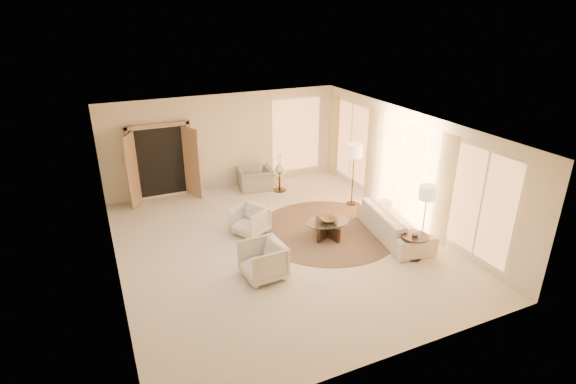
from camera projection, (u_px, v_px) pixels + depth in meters
name	position (u px, v px, depth m)	size (l,w,h in m)	color
room	(279.00, 189.00, 9.83)	(7.04, 8.04, 2.83)	beige
windows_right	(404.00, 168.00, 11.25)	(0.10, 6.40, 2.40)	#FFAE66
window_back_corner	(296.00, 135.00, 14.04)	(1.70, 0.10, 2.40)	#FFAE66
curtains_right	(381.00, 159.00, 12.00)	(0.06, 5.20, 2.60)	beige
french_doors	(162.00, 163.00, 12.44)	(1.95, 0.66, 2.16)	tan
area_rug	(327.00, 230.00, 11.03)	(3.46, 3.46, 0.01)	#3C2A1F
sofa	(394.00, 223.00, 10.63)	(2.32, 0.91, 0.68)	silver
armchair_left	(250.00, 219.00, 10.74)	(0.74, 0.69, 0.76)	silver
armchair_right	(263.00, 259.00, 9.00)	(0.81, 0.75, 0.83)	silver
accent_chair	(255.00, 176.00, 13.32)	(0.99, 0.65, 0.87)	gray
coffee_table	(328.00, 227.00, 10.64)	(1.47, 1.47, 0.41)	black
end_table	(414.00, 243.00, 9.68)	(0.58, 0.58, 0.55)	black
side_table	(280.00, 180.00, 13.26)	(0.49, 0.49, 0.57)	#30271A
floor_lamp_near	(354.00, 153.00, 11.91)	(0.42, 0.42, 1.74)	#30271A
floor_lamp_far	(427.00, 196.00, 9.78)	(0.37, 0.37, 1.51)	#30271A
bowl	(328.00, 220.00, 10.56)	(0.37, 0.37, 0.09)	brown
end_vase	(415.00, 233.00, 9.59)	(0.15, 0.15, 0.16)	silver
side_vase	(279.00, 168.00, 13.12)	(0.26, 0.26, 0.28)	silver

